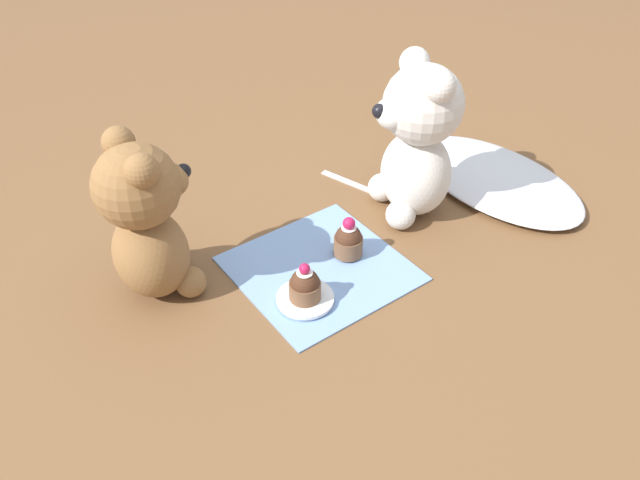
{
  "coord_description": "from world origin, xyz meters",
  "views": [
    {
      "loc": [
        0.56,
        -0.41,
        0.61
      ],
      "look_at": [
        0.0,
        0.0,
        0.06
      ],
      "focal_mm": 35.0,
      "sensor_mm": 36.0,
      "label": 1
    }
  ],
  "objects_px": {
    "teddy_bear_tan": "(147,220)",
    "teaspoon": "(351,182)",
    "cupcake_near_tan_bear": "(305,286)",
    "teddy_bear_cream": "(417,140)",
    "saucer_plate": "(305,298)",
    "cupcake_near_cream_bear": "(350,242)"
  },
  "relations": [
    {
      "from": "teddy_bear_tan",
      "to": "teaspoon",
      "type": "relative_size",
      "value": 1.97
    },
    {
      "from": "cupcake_near_tan_bear",
      "to": "teddy_bear_cream",
      "type": "bearing_deg",
      "value": 106.39
    },
    {
      "from": "teddy_bear_tan",
      "to": "cupcake_near_tan_bear",
      "type": "distance_m",
      "value": 0.23
    },
    {
      "from": "teddy_bear_tan",
      "to": "saucer_plate",
      "type": "height_order",
      "value": "teddy_bear_tan"
    },
    {
      "from": "teddy_bear_cream",
      "to": "cupcake_near_cream_bear",
      "type": "distance_m",
      "value": 0.19
    },
    {
      "from": "teddy_bear_tan",
      "to": "saucer_plate",
      "type": "relative_size",
      "value": 2.97
    },
    {
      "from": "cupcake_near_tan_bear",
      "to": "cupcake_near_cream_bear",
      "type": "bearing_deg",
      "value": 109.93
    },
    {
      "from": "cupcake_near_cream_bear",
      "to": "saucer_plate",
      "type": "distance_m",
      "value": 0.12
    },
    {
      "from": "teddy_bear_cream",
      "to": "cupcake_near_cream_bear",
      "type": "height_order",
      "value": "teddy_bear_cream"
    },
    {
      "from": "cupcake_near_cream_bear",
      "to": "cupcake_near_tan_bear",
      "type": "bearing_deg",
      "value": -70.07
    },
    {
      "from": "saucer_plate",
      "to": "cupcake_near_tan_bear",
      "type": "xyz_separation_m",
      "value": [
        0.0,
        0.0,
        0.02
      ]
    },
    {
      "from": "saucer_plate",
      "to": "teaspoon",
      "type": "bearing_deg",
      "value": 129.76
    },
    {
      "from": "teddy_bear_tan",
      "to": "cupcake_near_cream_bear",
      "type": "relative_size",
      "value": 3.66
    },
    {
      "from": "cupcake_near_cream_bear",
      "to": "teddy_bear_cream",
      "type": "bearing_deg",
      "value": 103.85
    },
    {
      "from": "teddy_bear_cream",
      "to": "cupcake_near_tan_bear",
      "type": "relative_size",
      "value": 4.38
    },
    {
      "from": "saucer_plate",
      "to": "teaspoon",
      "type": "xyz_separation_m",
      "value": [
        -0.2,
        0.24,
        -0.01
      ]
    },
    {
      "from": "cupcake_near_cream_bear",
      "to": "cupcake_near_tan_bear",
      "type": "distance_m",
      "value": 0.12
    },
    {
      "from": "teddy_bear_cream",
      "to": "saucer_plate",
      "type": "height_order",
      "value": "teddy_bear_cream"
    },
    {
      "from": "saucer_plate",
      "to": "cupcake_near_tan_bear",
      "type": "height_order",
      "value": "cupcake_near_tan_bear"
    },
    {
      "from": "teddy_bear_tan",
      "to": "teaspoon",
      "type": "distance_m",
      "value": 0.41
    },
    {
      "from": "teddy_bear_cream",
      "to": "teddy_bear_tan",
      "type": "xyz_separation_m",
      "value": [
        -0.07,
        -0.42,
        -0.01
      ]
    },
    {
      "from": "teddy_bear_cream",
      "to": "saucer_plate",
      "type": "distance_m",
      "value": 0.31
    }
  ]
}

